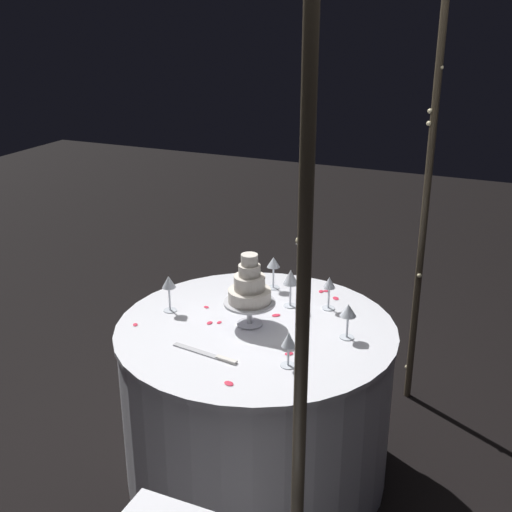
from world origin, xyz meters
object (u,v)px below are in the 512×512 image
object	(u,v)px
decorative_arch	(392,146)
cake_knife	(208,354)
tiered_cake	(250,290)
wine_glass_0	(273,264)
main_table	(256,401)
wine_glass_2	(291,279)
wine_glass_5	(329,285)
wine_glass_1	(348,312)
wine_glass_3	(169,284)
wine_glass_4	(289,342)

from	to	relation	value
decorative_arch	cake_knife	distance (m)	1.04
tiered_cake	wine_glass_0	distance (m)	0.40
main_table	cake_knife	bearing A→B (deg)	-13.46
wine_glass_2	wine_glass_5	distance (m)	0.17
wine_glass_0	wine_glass_1	xyz separation A→B (m)	(0.34, 0.47, -0.01)
main_table	tiered_cake	world-z (taller)	tiered_cake
main_table	wine_glass_1	bearing A→B (deg)	98.64
wine_glass_3	wine_glass_2	bearing A→B (deg)	118.80
main_table	wine_glass_4	world-z (taller)	wine_glass_4
tiered_cake	cake_knife	world-z (taller)	tiered_cake
wine_glass_4	wine_glass_3	bearing A→B (deg)	-109.62
decorative_arch	main_table	size ratio (longest dim) A/B	2.07
wine_glass_1	wine_glass_5	size ratio (longest dim) A/B	0.99
main_table	wine_glass_0	distance (m)	0.64
tiered_cake	wine_glass_2	distance (m)	0.26
decorative_arch	main_table	bearing A→B (deg)	-90.11
wine_glass_3	wine_glass_5	bearing A→B (deg)	115.48
wine_glass_1	wine_glass_2	xyz separation A→B (m)	(-0.19, -0.32, 0.02)
wine_glass_0	wine_glass_4	size ratio (longest dim) A/B	1.12
decorative_arch	cake_knife	world-z (taller)	decorative_arch
wine_glass_4	wine_glass_5	bearing A→B (deg)	-178.57
tiered_cake	wine_glass_5	bearing A→B (deg)	137.68
wine_glass_1	wine_glass_2	bearing A→B (deg)	-120.47
tiered_cake	wine_glass_4	xyz separation A→B (m)	(0.25, 0.27, -0.06)
wine_glass_1	wine_glass_2	distance (m)	0.37
main_table	wine_glass_4	distance (m)	0.59
wine_glass_1	cake_knife	size ratio (longest dim) A/B	0.51
wine_glass_0	wine_glass_3	xyz separation A→B (m)	(0.42, -0.33, 0.01)
wine_glass_3	wine_glass_0	bearing A→B (deg)	141.98
wine_glass_4	tiered_cake	bearing A→B (deg)	-132.79
wine_glass_1	wine_glass_3	distance (m)	0.80
wine_glass_1	wine_glass_4	bearing A→B (deg)	-24.71
wine_glass_4	cake_knife	bearing A→B (deg)	-80.63
wine_glass_3	wine_glass_5	xyz separation A→B (m)	(-0.30, 0.64, -0.02)
wine_glass_0	wine_glass_2	world-z (taller)	wine_glass_2
main_table	wine_glass_0	xyz separation A→B (m)	(-0.40, -0.09, 0.49)
wine_glass_0	wine_glass_1	bearing A→B (deg)	53.50
wine_glass_5	cake_knife	size ratio (longest dim) A/B	0.52
wine_glass_0	wine_glass_4	world-z (taller)	wine_glass_0
wine_glass_1	wine_glass_3	world-z (taller)	wine_glass_3
main_table	wine_glass_2	xyz separation A→B (m)	(-0.25, 0.06, 0.51)
main_table	wine_glass_3	world-z (taller)	wine_glass_3
wine_glass_2	wine_glass_3	bearing A→B (deg)	-61.20
wine_glass_0	wine_glass_5	size ratio (longest dim) A/B	1.04
wine_glass_0	wine_glass_4	distance (m)	0.73
wine_glass_4	wine_glass_5	distance (m)	0.54
decorative_arch	wine_glass_5	bearing A→B (deg)	-135.00
decorative_arch	wine_glass_1	bearing A→B (deg)	-113.07
main_table	wine_glass_2	world-z (taller)	wine_glass_2
wine_glass_1	cake_knife	bearing A→B (deg)	-51.78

